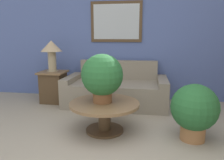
{
  "coord_description": "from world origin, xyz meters",
  "views": [
    {
      "loc": [
        0.34,
        -1.77,
        1.35
      ],
      "look_at": [
        -0.25,
        1.85,
        0.61
      ],
      "focal_mm": 35.0,
      "sensor_mm": 36.0,
      "label": 1
    }
  ],
  "objects_px": {
    "couch_main": "(116,91)",
    "side_table": "(54,86)",
    "coffee_table": "(105,110)",
    "table_lamp": "(52,50)",
    "potted_plant_floor": "(194,110)",
    "potted_plant_on_table": "(102,76)"
  },
  "relations": [
    {
      "from": "coffee_table",
      "to": "potted_plant_on_table",
      "type": "distance_m",
      "value": 0.49
    },
    {
      "from": "table_lamp",
      "to": "coffee_table",
      "type": "bearing_deg",
      "value": -43.19
    },
    {
      "from": "couch_main",
      "to": "potted_plant_floor",
      "type": "bearing_deg",
      "value": -48.02
    },
    {
      "from": "couch_main",
      "to": "coffee_table",
      "type": "height_order",
      "value": "couch_main"
    },
    {
      "from": "couch_main",
      "to": "potted_plant_floor",
      "type": "height_order",
      "value": "couch_main"
    },
    {
      "from": "couch_main",
      "to": "side_table",
      "type": "relative_size",
      "value": 3.09
    },
    {
      "from": "potted_plant_floor",
      "to": "table_lamp",
      "type": "bearing_deg",
      "value": 152.44
    },
    {
      "from": "table_lamp",
      "to": "potted_plant_floor",
      "type": "relative_size",
      "value": 0.83
    },
    {
      "from": "couch_main",
      "to": "side_table",
      "type": "height_order",
      "value": "couch_main"
    },
    {
      "from": "table_lamp",
      "to": "couch_main",
      "type": "bearing_deg",
      "value": 1.73
    },
    {
      "from": "couch_main",
      "to": "potted_plant_on_table",
      "type": "xyz_separation_m",
      "value": [
        -0.01,
        -1.26,
        0.52
      ]
    },
    {
      "from": "table_lamp",
      "to": "potted_plant_floor",
      "type": "height_order",
      "value": "table_lamp"
    },
    {
      "from": "side_table",
      "to": "table_lamp",
      "type": "height_order",
      "value": "table_lamp"
    },
    {
      "from": "coffee_table",
      "to": "potted_plant_floor",
      "type": "relative_size",
      "value": 1.32
    },
    {
      "from": "coffee_table",
      "to": "side_table",
      "type": "height_order",
      "value": "side_table"
    },
    {
      "from": "couch_main",
      "to": "table_lamp",
      "type": "bearing_deg",
      "value": -178.27
    },
    {
      "from": "coffee_table",
      "to": "side_table",
      "type": "bearing_deg",
      "value": 136.81
    },
    {
      "from": "potted_plant_floor",
      "to": "potted_plant_on_table",
      "type": "bearing_deg",
      "value": 175.74
    },
    {
      "from": "table_lamp",
      "to": "potted_plant_floor",
      "type": "distance_m",
      "value": 2.91
    },
    {
      "from": "couch_main",
      "to": "table_lamp",
      "type": "xyz_separation_m",
      "value": [
        -1.3,
        -0.04,
        0.8
      ]
    },
    {
      "from": "couch_main",
      "to": "potted_plant_on_table",
      "type": "relative_size",
      "value": 2.89
    },
    {
      "from": "coffee_table",
      "to": "table_lamp",
      "type": "xyz_separation_m",
      "value": [
        -1.32,
        1.24,
        0.77
      ]
    }
  ]
}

